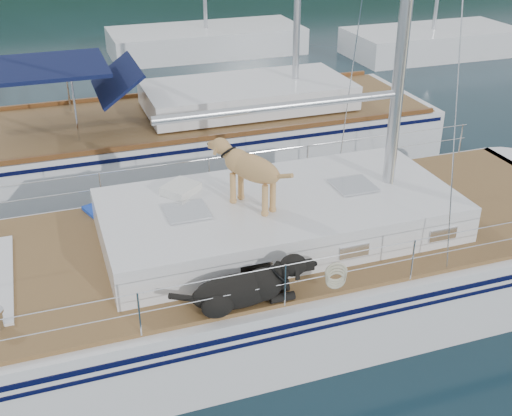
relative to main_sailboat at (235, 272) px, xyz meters
name	(u,v)px	position (x,y,z in m)	size (l,w,h in m)	color
ground	(230,309)	(-0.09, 0.01, -0.68)	(120.00, 120.00, 0.00)	black
main_sailboat	(235,272)	(0.00, 0.00, 0.00)	(12.00, 3.83, 14.01)	white
neighbor_sailboat	(204,133)	(1.15, 6.05, -0.05)	(11.00, 3.50, 13.30)	white
bg_boat_center	(206,41)	(3.91, 16.01, -0.23)	(7.20, 3.00, 11.65)	white
bg_boat_east	(432,42)	(11.91, 13.01, -0.22)	(6.40, 3.00, 11.65)	white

